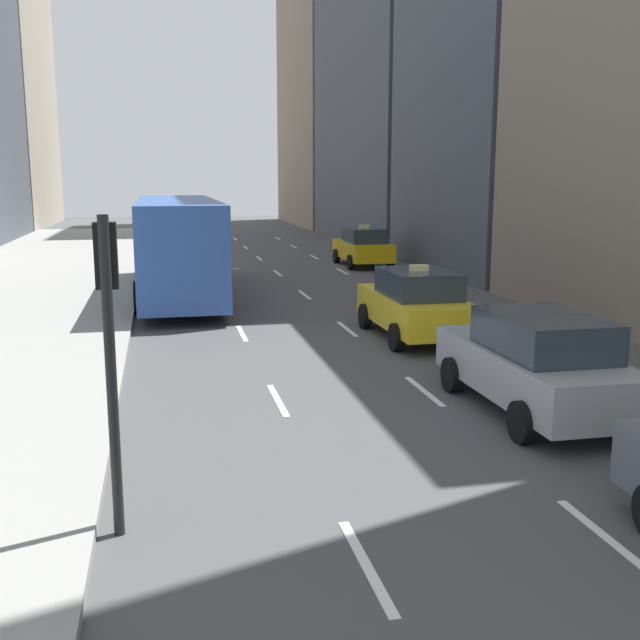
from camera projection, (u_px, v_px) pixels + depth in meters
The scene contains 7 objects.
sidewalk_left at pixel (13, 297), 24.64m from camera, with size 8.00×66.00×0.15m, color gray.
lane_markings at pixel (323, 310), 22.78m from camera, with size 5.72×56.00×0.01m.
taxi_lead at pixel (363, 247), 33.85m from camera, with size 2.02×4.40×1.87m.
taxi_second at pixel (415, 303), 18.66m from camera, with size 2.02×4.40×1.87m.
sedan_silver_behind at pixel (536, 362), 12.70m from camera, with size 2.02×4.55×1.74m.
city_bus at pixel (178, 243), 25.07m from camera, with size 2.80×11.61×3.25m.
traffic_light_pole at pixel (109, 324), 8.12m from camera, with size 0.24×0.42×3.60m.
Camera 1 is at (-2.17, 1.08, 3.98)m, focal length 42.00 mm.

